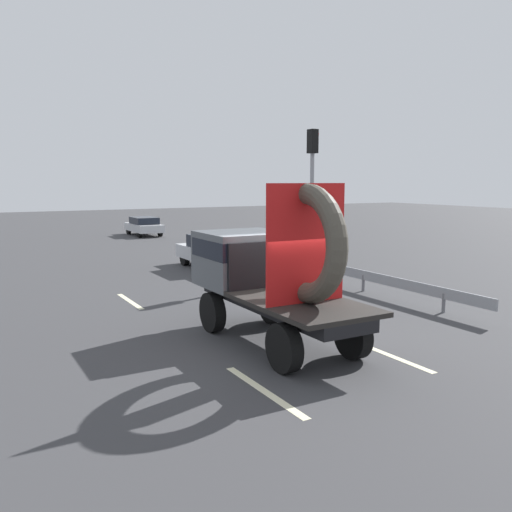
# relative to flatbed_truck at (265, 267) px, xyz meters

# --- Properties ---
(ground_plane) EXTENTS (120.00, 120.00, 0.00)m
(ground_plane) POSITION_rel_flatbed_truck_xyz_m (0.32, -0.71, -1.69)
(ground_plane) COLOR #38383A
(flatbed_truck) EXTENTS (2.02, 5.22, 3.64)m
(flatbed_truck) POSITION_rel_flatbed_truck_xyz_m (0.00, 0.00, 0.00)
(flatbed_truck) COLOR black
(flatbed_truck) RESTS_ON ground_plane
(distant_sedan) EXTENTS (1.85, 4.31, 1.41)m
(distant_sedan) POSITION_rel_flatbed_truck_xyz_m (3.32, 9.85, -0.94)
(distant_sedan) COLOR black
(distant_sedan) RESTS_ON ground_plane
(traffic_light) EXTENTS (0.42, 0.36, 5.63)m
(traffic_light) POSITION_rel_flatbed_truck_xyz_m (5.87, 6.42, 1.99)
(traffic_light) COLOR gray
(traffic_light) RESTS_ON ground_plane
(guardrail) EXTENTS (0.10, 13.66, 0.71)m
(guardrail) POSITION_rel_flatbed_truck_xyz_m (5.65, 4.77, -1.16)
(guardrail) COLOR gray
(guardrail) RESTS_ON ground_plane
(lane_dash_left_near) EXTENTS (0.16, 2.69, 0.01)m
(lane_dash_left_near) POSITION_rel_flatbed_truck_xyz_m (-1.66, -2.81, -1.69)
(lane_dash_left_near) COLOR beige
(lane_dash_left_near) RESTS_ON ground_plane
(lane_dash_left_far) EXTENTS (0.16, 2.41, 0.01)m
(lane_dash_left_far) POSITION_rel_flatbed_truck_xyz_m (-1.66, 5.40, -1.69)
(lane_dash_left_far) COLOR beige
(lane_dash_left_far) RESTS_ON ground_plane
(lane_dash_right_near) EXTENTS (0.16, 2.50, 0.01)m
(lane_dash_right_near) POSITION_rel_flatbed_truck_xyz_m (1.66, -2.43, -1.69)
(lane_dash_right_near) COLOR beige
(lane_dash_right_near) RESTS_ON ground_plane
(lane_dash_right_far) EXTENTS (0.16, 2.04, 0.01)m
(lane_dash_right_far) POSITION_rel_flatbed_truck_xyz_m (1.66, 5.00, -1.69)
(lane_dash_right_far) COLOR beige
(lane_dash_right_far) RESTS_ON ground_plane
(oncoming_car) EXTENTS (1.65, 3.85, 1.25)m
(oncoming_car) POSITION_rel_flatbed_truck_xyz_m (5.06, 24.93, -1.02)
(oncoming_car) COLOR black
(oncoming_car) RESTS_ON ground_plane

